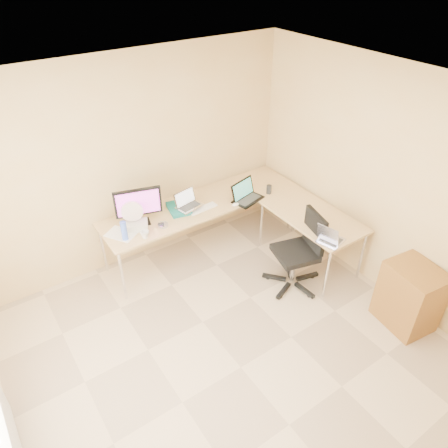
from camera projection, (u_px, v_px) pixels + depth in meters
floor at (241, 367)px, 4.17m from camera, size 4.50×4.50×0.00m
ceiling at (250, 116)px, 2.68m from camera, size 4.50×4.50×0.00m
wall_back at (131, 166)px, 4.94m from camera, size 4.50×0.00×4.50m
wall_right at (404, 195)px, 4.40m from camera, size 0.00×4.50×4.50m
desk_main at (203, 226)px, 5.54m from camera, size 2.65×0.70×0.73m
desk_return at (309, 238)px, 5.32m from camera, size 0.70×1.30×0.73m
monitor at (139, 206)px, 4.83m from camera, size 0.57×0.32×0.47m
book_stack at (179, 208)px, 5.18m from camera, size 0.30×0.37×0.06m
laptop_center at (189, 200)px, 5.09m from camera, size 0.36×0.30×0.20m
laptop_black at (248, 192)px, 5.32m from camera, size 0.46×0.38×0.25m
keyboard at (203, 209)px, 5.21m from camera, size 0.39×0.13×0.02m
mouse at (235, 205)px, 5.27m from camera, size 0.11×0.09×0.04m
mug at (145, 234)px, 4.70m from camera, size 0.12×0.12×0.09m
cd_stack at (163, 225)px, 4.91m from camera, size 0.15×0.15×0.03m
water_bottle at (124, 231)px, 4.63m from camera, size 0.09×0.09×0.24m
papers at (121, 234)px, 4.78m from camera, size 0.37×0.40×0.01m
white_box at (137, 225)px, 4.85m from camera, size 0.30×0.26×0.09m
desk_fan at (131, 214)px, 4.83m from camera, size 0.33×0.33×0.32m
black_cup at (269, 189)px, 5.50m from camera, size 0.08×0.08×0.12m
laptop_return at (332, 233)px, 4.61m from camera, size 0.37×0.33×0.21m
office_chair at (295, 251)px, 4.89m from camera, size 0.72×0.72×0.99m
cabinet at (409, 297)px, 4.47m from camera, size 0.53×0.62×0.78m
radiator at (5, 428)px, 3.30m from camera, size 0.09×0.80×0.55m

